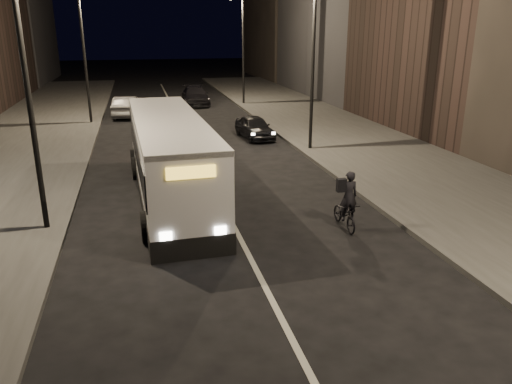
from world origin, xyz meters
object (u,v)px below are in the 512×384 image
streetlight_right_far (240,35)px  car_mid (127,106)px  streetlight_left_far (87,37)px  cyclist_on_bicycle (346,209)px  streetlight_right_mid (308,40)px  car_near (255,127)px  streetlight_left_near (32,49)px  city_bus (170,155)px  car_far (195,96)px

streetlight_right_far → car_mid: size_ratio=1.89×
streetlight_left_far → cyclist_on_bicycle: 22.14m
streetlight_right_mid → streetlight_left_far: 14.62m
car_near → cyclist_on_bicycle: bearing=-97.3°
streetlight_left_near → city_bus: streetlight_left_near is taller
city_bus → car_mid: city_bus is taller
streetlight_right_mid → car_mid: bearing=124.8°
city_bus → cyclist_on_bicycle: bearing=-42.7°
cyclist_on_bicycle → car_far: bearing=93.4°
streetlight_right_far → cyclist_on_bicycle: size_ratio=4.34×
streetlight_right_mid → streetlight_left_far: bearing=136.8°
streetlight_right_far → car_mid: 10.48m
streetlight_right_far → city_bus: bearing=-108.0°
city_bus → car_near: size_ratio=3.00×
streetlight_right_mid → car_mid: streetlight_right_mid is taller
city_bus → cyclist_on_bicycle: size_ratio=5.84×
streetlight_right_mid → cyclist_on_bicycle: streetlight_right_mid is taller
streetlight_left_near → car_near: 15.41m
streetlight_left_far → car_mid: size_ratio=1.89×
streetlight_right_far → car_far: bearing=162.9°
car_near → streetlight_left_near: bearing=-133.6°
car_mid → streetlight_left_far: bearing=59.7°
streetlight_right_far → streetlight_left_near: size_ratio=1.00×
city_bus → car_far: (3.56, 22.62, -0.88)m
streetlight_right_far → car_near: streetlight_right_far is taller
streetlight_right_far → streetlight_left_far: bearing=-150.6°
streetlight_right_mid → streetlight_right_far: size_ratio=1.00×
streetlight_right_mid → streetlight_left_near: same height
cyclist_on_bicycle → car_near: (0.28, 13.45, -0.00)m
streetlight_right_far → car_near: 13.37m
cyclist_on_bicycle → car_near: size_ratio=0.51×
streetlight_left_far → car_far: size_ratio=1.66×
streetlight_right_mid → city_bus: streetlight_right_mid is taller
streetlight_left_far → cyclist_on_bicycle: (8.65, -19.83, -4.74)m
streetlight_right_mid → city_bus: 9.70m
streetlight_right_mid → car_near: size_ratio=2.23×
streetlight_right_mid → cyclist_on_bicycle: bearing=-101.6°
cyclist_on_bicycle → car_far: size_ratio=0.38×
streetlight_right_far → car_mid: streetlight_right_far is taller
streetlight_left_far → car_far: 11.12m
car_far → cyclist_on_bicycle: bearing=-85.3°
streetlight_right_far → streetlight_left_near: (-10.66, -24.00, 0.00)m
streetlight_left_near → city_bus: bearing=33.7°
city_bus → streetlight_left_far: bearing=101.1°
streetlight_right_mid → streetlight_right_far: (0.00, 16.00, 0.00)m
streetlight_left_near → car_far: size_ratio=1.66×
streetlight_left_near → car_mid: (1.94, 20.54, -4.65)m
car_far → car_mid: bearing=-137.8°
cyclist_on_bicycle → streetlight_left_near: bearing=168.4°
streetlight_left_far → city_bus: 16.42m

